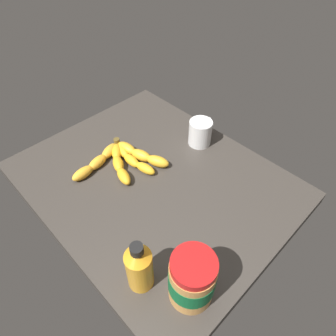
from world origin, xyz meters
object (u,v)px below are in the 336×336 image
object	(u,v)px
honey_bottle	(139,267)
coffee_mug	(200,132)
banana_bunch	(123,159)
peanut_butter_jar	(192,279)

from	to	relation	value
honey_bottle	coffee_mug	world-z (taller)	honey_bottle
banana_bunch	coffee_mug	size ratio (longest dim) A/B	2.35
peanut_butter_jar	banana_bunch	bearing A→B (deg)	-19.32
banana_bunch	honey_bottle	world-z (taller)	honey_bottle
banana_bunch	peanut_butter_jar	xyz separation A→B (cm)	(-42.49, 14.89, 5.27)
honey_bottle	banana_bunch	bearing A→B (deg)	-32.46
peanut_butter_jar	coffee_mug	size ratio (longest dim) A/B	1.25
honey_bottle	peanut_butter_jar	bearing A→B (deg)	-147.86
honey_bottle	coffee_mug	size ratio (longest dim) A/B	1.37
peanut_butter_jar	coffee_mug	distance (cm)	51.36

